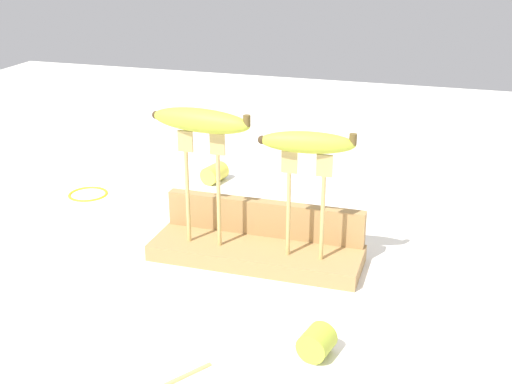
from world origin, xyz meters
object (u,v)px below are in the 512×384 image
at_px(banana_raised_left, 201,120).
at_px(banana_raised_right, 307,142).
at_px(banana_chunk_far, 215,173).
at_px(wire_coil, 88,193).
at_px(banana_chunk_near, 317,342).
at_px(fork_stand_left, 202,179).
at_px(fork_stand_right, 306,196).

distance_m(banana_raised_left, banana_raised_right, 0.18).
xyz_separation_m(banana_chunk_far, wire_coil, (-0.24, -0.16, -0.02)).
xyz_separation_m(banana_chunk_near, wire_coil, (-0.60, 0.43, -0.02)).
height_order(banana_raised_right, banana_chunk_far, banana_raised_right).
xyz_separation_m(fork_stand_left, banana_raised_left, (-0.00, 0.00, 0.10)).
xyz_separation_m(fork_stand_left, fork_stand_right, (0.18, -0.00, -0.01)).
height_order(fork_stand_left, wire_coil, fork_stand_left).
height_order(fork_stand_left, banana_chunk_far, fork_stand_left).
bearing_deg(banana_raised_right, banana_chunk_far, 129.33).
distance_m(fork_stand_left, banana_chunk_near, 0.36).
distance_m(fork_stand_left, fork_stand_right, 0.18).
bearing_deg(banana_chunk_near, banana_raised_left, 138.04).
bearing_deg(banana_chunk_near, banana_raised_right, 107.73).
distance_m(fork_stand_right, banana_chunk_far, 0.48).
distance_m(banana_raised_right, banana_chunk_near, 0.31).
bearing_deg(banana_raised_right, fork_stand_left, 180.00).
distance_m(fork_stand_left, banana_raised_right, 0.20).
relative_size(banana_raised_right, wire_coil, 1.83).
relative_size(banana_chunk_near, banana_chunk_far, 0.78).
height_order(banana_chunk_near, wire_coil, banana_chunk_near).
bearing_deg(fork_stand_left, banana_chunk_near, -41.97).
distance_m(banana_chunk_near, wire_coil, 0.74).
bearing_deg(banana_raised_left, fork_stand_left, -6.87).
height_order(fork_stand_right, banana_raised_left, banana_raised_left).
height_order(fork_stand_left, banana_raised_right, banana_raised_right).
bearing_deg(fork_stand_left, banana_raised_left, 173.13).
bearing_deg(fork_stand_right, wire_coil, 159.13).
relative_size(banana_raised_left, banana_chunk_near, 3.50).
bearing_deg(wire_coil, banana_raised_left, -29.90).
xyz_separation_m(banana_raised_right, wire_coil, (-0.53, 0.20, -0.23)).
bearing_deg(fork_stand_left, banana_raised_right, -0.00).
bearing_deg(fork_stand_right, banana_raised_left, 180.00).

